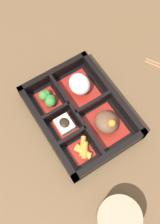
{
  "coord_description": "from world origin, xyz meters",
  "views": [
    {
      "loc": [
        0.21,
        -0.13,
        0.61
      ],
      "look_at": [
        0.0,
        0.0,
        0.03
      ],
      "focal_mm": 42.0,
      "sensor_mm": 36.0,
      "label": 1
    }
  ],
  "objects": [
    {
      "name": "ground_plane",
      "position": [
        0.0,
        0.0,
        0.0
      ],
      "size": [
        3.0,
        3.0,
        0.0
      ],
      "primitive_type": "plane",
      "color": "brown"
    },
    {
      "name": "bento_base",
      "position": [
        0.0,
        0.0,
        0.01
      ],
      "size": [
        0.27,
        0.2,
        0.01
      ],
      "color": "black",
      "rests_on": "ground_plane"
    },
    {
      "name": "bento_rim",
      "position": [
        0.0,
        -0.0,
        0.02
      ],
      "size": [
        0.27,
        0.2,
        0.04
      ],
      "color": "black",
      "rests_on": "ground_plane"
    },
    {
      "name": "bowl_rice",
      "position": [
        -0.06,
        0.04,
        0.03
      ],
      "size": [
        0.1,
        0.08,
        0.05
      ],
      "color": "maroon",
      "rests_on": "bento_base"
    },
    {
      "name": "bowl_stew",
      "position": [
        0.06,
        0.04,
        0.03
      ],
      "size": [
        0.1,
        0.08,
        0.06
      ],
      "color": "maroon",
      "rests_on": "bento_base"
    },
    {
      "name": "bowl_greens",
      "position": [
        -0.07,
        -0.05,
        0.02
      ],
      "size": [
        0.07,
        0.05,
        0.03
      ],
      "color": "maroon",
      "rests_on": "bento_base"
    },
    {
      "name": "bowl_tofu",
      "position": [
        0.01,
        -0.05,
        0.02
      ],
      "size": [
        0.05,
        0.05,
        0.03
      ],
      "color": "maroon",
      "rests_on": "bento_base"
    },
    {
      "name": "bowl_carrots",
      "position": [
        0.08,
        -0.05,
        0.02
      ],
      "size": [
        0.06,
        0.05,
        0.02
      ],
      "color": "maroon",
      "rests_on": "bento_base"
    },
    {
      "name": "tea_cup",
      "position": [
        0.24,
        -0.06,
        0.03
      ],
      "size": [
        0.09,
        0.09,
        0.06
      ],
      "color": "gray",
      "rests_on": "ground_plane"
    }
  ]
}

